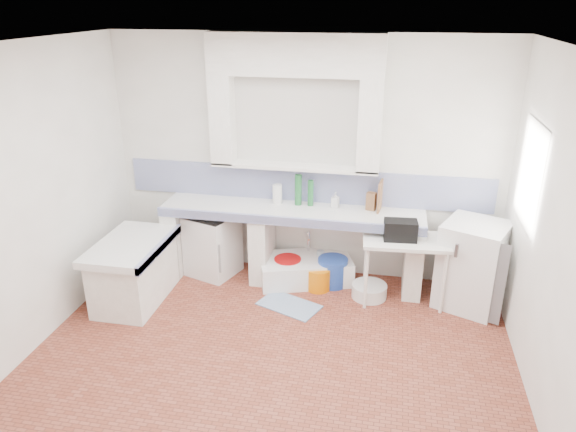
% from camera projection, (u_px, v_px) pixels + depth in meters
% --- Properties ---
extents(floor, '(4.50, 4.50, 0.00)m').
position_uv_depth(floor, '(267.00, 369.00, 4.87)').
color(floor, brown).
rests_on(floor, ground).
extents(ceiling, '(4.50, 4.50, 0.00)m').
position_uv_depth(ceiling, '(261.00, 47.00, 3.81)').
color(ceiling, white).
rests_on(ceiling, ground).
extents(wall_back, '(4.50, 0.00, 4.50)m').
position_uv_depth(wall_back, '(305.00, 160.00, 6.15)').
color(wall_back, white).
rests_on(wall_back, ground).
extents(wall_front, '(4.50, 0.00, 4.50)m').
position_uv_depth(wall_front, '(164.00, 393.00, 2.52)').
color(wall_front, white).
rests_on(wall_front, ground).
extents(wall_left, '(0.00, 4.50, 4.50)m').
position_uv_depth(wall_left, '(17.00, 208.00, 4.74)').
color(wall_left, white).
rests_on(wall_left, ground).
extents(wall_right, '(0.00, 4.50, 4.50)m').
position_uv_depth(wall_right, '(562.00, 251.00, 3.93)').
color(wall_right, white).
rests_on(wall_right, ground).
extents(alcove_mass, '(1.90, 0.25, 0.45)m').
position_uv_depth(alcove_mass, '(295.00, 54.00, 5.62)').
color(alcove_mass, white).
rests_on(alcove_mass, ground).
extents(window_frame, '(0.35, 0.86, 1.06)m').
position_uv_depth(window_frame, '(551.00, 177.00, 4.91)').
color(window_frame, '#3B2212').
rests_on(window_frame, ground).
extents(lace_valance, '(0.01, 0.84, 0.24)m').
position_uv_depth(lace_valance, '(541.00, 136.00, 4.80)').
color(lace_valance, white).
rests_on(lace_valance, ground).
extents(counter_slab, '(3.00, 0.60, 0.08)m').
position_uv_depth(counter_slab, '(291.00, 212.00, 6.10)').
color(counter_slab, white).
rests_on(counter_slab, ground).
extents(counter_lip, '(3.00, 0.04, 0.10)m').
position_uv_depth(counter_lip, '(287.00, 221.00, 5.85)').
color(counter_lip, navy).
rests_on(counter_lip, ground).
extents(counter_pier_left, '(0.20, 0.55, 0.82)m').
position_uv_depth(counter_pier_left, '(179.00, 238.00, 6.53)').
color(counter_pier_left, white).
rests_on(counter_pier_left, ground).
extents(counter_pier_mid, '(0.20, 0.55, 0.82)m').
position_uv_depth(counter_pier_mid, '(262.00, 245.00, 6.34)').
color(counter_pier_mid, white).
rests_on(counter_pier_mid, ground).
extents(counter_pier_right, '(0.20, 0.55, 0.82)m').
position_uv_depth(counter_pier_right, '(413.00, 258.00, 6.02)').
color(counter_pier_right, white).
rests_on(counter_pier_right, ground).
extents(peninsula_top, '(0.70, 1.10, 0.08)m').
position_uv_depth(peninsula_top, '(131.00, 246.00, 5.74)').
color(peninsula_top, white).
rests_on(peninsula_top, ground).
extents(peninsula_base, '(0.60, 1.00, 0.62)m').
position_uv_depth(peninsula_base, '(134.00, 275.00, 5.87)').
color(peninsula_base, white).
rests_on(peninsula_base, ground).
extents(peninsula_lip, '(0.04, 1.10, 0.10)m').
position_uv_depth(peninsula_lip, '(160.00, 248.00, 5.68)').
color(peninsula_lip, navy).
rests_on(peninsula_lip, ground).
extents(backsplash, '(4.27, 0.03, 0.40)m').
position_uv_depth(backsplash, '(304.00, 185.00, 6.25)').
color(backsplash, navy).
rests_on(backsplash, ground).
extents(stove, '(0.67, 0.66, 0.75)m').
position_uv_depth(stove, '(213.00, 244.00, 6.44)').
color(stove, white).
rests_on(stove, ground).
extents(sink, '(1.19, 0.89, 0.25)m').
position_uv_depth(sink, '(305.00, 270.00, 6.36)').
color(sink, white).
rests_on(sink, ground).
extents(side_table, '(0.94, 0.57, 0.04)m').
position_uv_depth(side_table, '(403.00, 270.00, 5.82)').
color(side_table, white).
rests_on(side_table, ground).
extents(fridge, '(0.81, 0.81, 0.95)m').
position_uv_depth(fridge, '(472.00, 265.00, 5.73)').
color(fridge, white).
rests_on(fridge, ground).
extents(bucket_red, '(0.41, 0.41, 0.30)m').
position_uv_depth(bucket_red, '(288.00, 270.00, 6.32)').
color(bucket_red, '#B9080B').
rests_on(bucket_red, ground).
extents(bucket_orange, '(0.35, 0.35, 0.26)m').
position_uv_depth(bucket_orange, '(318.00, 278.00, 6.16)').
color(bucket_orange, orange).
rests_on(bucket_orange, ground).
extents(bucket_blue, '(0.45, 0.45, 0.33)m').
position_uv_depth(bucket_blue, '(333.00, 271.00, 6.25)').
color(bucket_blue, '#2045AD').
rests_on(bucket_blue, ground).
extents(basin_white, '(0.47, 0.47, 0.15)m').
position_uv_depth(basin_white, '(369.00, 291.00, 6.01)').
color(basin_white, white).
rests_on(basin_white, ground).
extents(water_bottle_a, '(0.09, 0.09, 0.27)m').
position_uv_depth(water_bottle_a, '(301.00, 264.00, 6.50)').
color(water_bottle_a, silver).
rests_on(water_bottle_a, ground).
extents(water_bottle_b, '(0.11, 0.11, 0.33)m').
position_uv_depth(water_bottle_b, '(320.00, 263.00, 6.43)').
color(water_bottle_b, silver).
rests_on(water_bottle_b, ground).
extents(black_bag, '(0.36, 0.23, 0.22)m').
position_uv_depth(black_bag, '(400.00, 230.00, 5.63)').
color(black_bag, black).
rests_on(black_bag, side_table).
extents(green_bottle_a, '(0.08, 0.08, 0.36)m').
position_uv_depth(green_bottle_a, '(298.00, 190.00, 6.15)').
color(green_bottle_a, '#1E672F').
rests_on(green_bottle_a, counter_slab).
extents(green_bottle_b, '(0.08, 0.08, 0.30)m').
position_uv_depth(green_bottle_b, '(311.00, 193.00, 6.13)').
color(green_bottle_b, '#1E672F').
rests_on(green_bottle_b, counter_slab).
extents(knife_block, '(0.12, 0.11, 0.20)m').
position_uv_depth(knife_block, '(371.00, 201.00, 6.03)').
color(knife_block, olive).
rests_on(knife_block, counter_slab).
extents(cutting_board, '(0.05, 0.25, 0.34)m').
position_uv_depth(cutting_board, '(380.00, 196.00, 5.98)').
color(cutting_board, olive).
rests_on(cutting_board, counter_slab).
extents(paper_towel, '(0.13, 0.13, 0.22)m').
position_uv_depth(paper_towel, '(277.00, 194.00, 6.22)').
color(paper_towel, white).
rests_on(paper_towel, counter_slab).
extents(soap_bottle, '(0.09, 0.09, 0.18)m').
position_uv_depth(soap_bottle, '(335.00, 200.00, 6.10)').
color(soap_bottle, white).
rests_on(soap_bottle, counter_slab).
extents(rug, '(0.75, 0.60, 0.01)m').
position_uv_depth(rug, '(289.00, 305.00, 5.86)').
color(rug, '#30588B').
rests_on(rug, ground).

